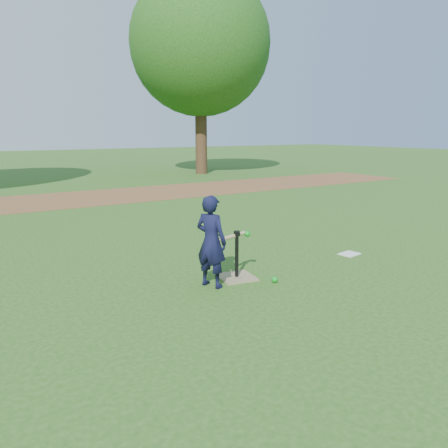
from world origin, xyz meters
TOP-DOWN VIEW (x-y plane):
  - ground at (0.00, 0.00)m, footprint 80.00×80.00m
  - dirt_strip at (0.00, 7.50)m, footprint 24.00×3.00m
  - child at (-0.35, -0.35)m, footprint 0.41×0.48m
  - wiffle_ball_ground at (0.37, -0.67)m, footprint 0.08×0.08m
  - clipboard at (2.12, -0.29)m, footprint 0.33×0.27m
  - batting_tee at (0.07, -0.28)m, footprint 0.50×0.50m
  - swing_action at (-0.02, -0.29)m, footprint 0.68×0.24m
  - tree_right at (6.50, 12.00)m, footprint 5.80×5.80m

SIDE VIEW (x-z plane):
  - ground at x=0.00m, z-range 0.00..0.00m
  - dirt_strip at x=0.00m, z-range 0.00..0.01m
  - clipboard at x=2.12m, z-range 0.00..0.01m
  - wiffle_ball_ground at x=0.37m, z-range 0.00..0.08m
  - batting_tee at x=0.07m, z-range -0.20..0.42m
  - swing_action at x=-0.02m, z-range 0.51..0.60m
  - child at x=-0.35m, z-range 0.00..1.11m
  - tree_right at x=6.50m, z-range 1.19..9.39m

